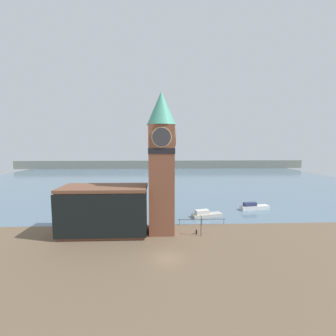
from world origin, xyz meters
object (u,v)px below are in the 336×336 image
Objects in this scene: clock_tower at (162,160)px; mooring_bollard_near at (196,232)px; boat_far at (254,207)px; lamp_post at (201,221)px; pier_building at (105,210)px; boat_near at (206,214)px.

mooring_bollard_near is (5.84, -1.22, -12.15)m from clock_tower.
boat_far is 8.98× the size of mooring_bollard_near.
lamp_post is (0.63, -0.75, 2.16)m from mooring_bollard_near.
pier_building is 33.83m from boat_far.
clock_tower is at bearing 1.30° from pier_building.
pier_building reaches higher than mooring_bollard_near.
lamp_post is at bearing -119.60° from boat_near.
boat_near is at bearing 22.76° from pier_building.
boat_far is (21.49, 12.50, -11.92)m from clock_tower.
pier_building is at bearing 176.32° from mooring_bollard_near.
lamp_post reaches higher than boat_near.
clock_tower reaches higher than pier_building.
clock_tower is 12.88m from pier_building.
boat_far is (31.16, 12.72, -3.42)m from pier_building.
pier_building is 2.08× the size of boat_far.
clock_tower is 13.53m from mooring_bollard_near.
lamp_post is (-15.02, -14.47, 1.94)m from boat_far.
boat_near is (18.92, 7.94, -3.51)m from pier_building.
pier_building is 3.94× the size of lamp_post.
clock_tower is at bearing -153.76° from boat_near.
clock_tower reaches higher than boat_far.
lamp_post is at bearing -6.18° from pier_building.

